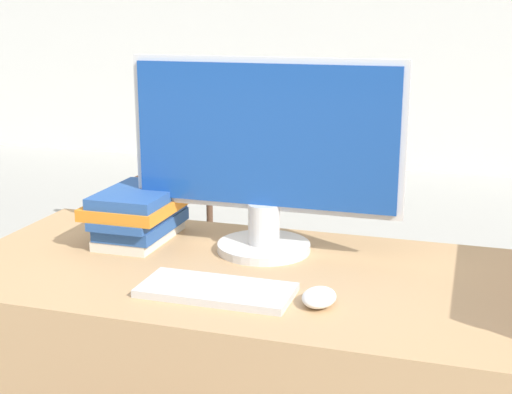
% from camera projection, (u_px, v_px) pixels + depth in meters
% --- Properties ---
extents(wall_back, '(12.00, 0.06, 2.80)m').
position_uv_depth(wall_back, '(433.00, 4.00, 5.80)').
color(wall_back, white).
rests_on(wall_back, ground_plane).
extents(monitor, '(0.66, 0.23, 0.47)m').
position_uv_depth(monitor, '(264.00, 152.00, 1.68)').
color(monitor, silver).
rests_on(monitor, desk).
extents(keyboard, '(0.32, 0.14, 0.02)m').
position_uv_depth(keyboard, '(216.00, 290.00, 1.47)').
color(keyboard, silver).
rests_on(keyboard, desk).
extents(mouse, '(0.07, 0.09, 0.03)m').
position_uv_depth(mouse, '(319.00, 297.00, 1.42)').
color(mouse, white).
rests_on(mouse, desk).
extents(book_stack, '(0.20, 0.28, 0.13)m').
position_uv_depth(book_stack, '(139.00, 214.00, 1.80)').
color(book_stack, silver).
rests_on(book_stack, desk).
extents(far_chair, '(0.44, 0.44, 0.92)m').
position_uv_depth(far_chair, '(170.00, 169.00, 3.90)').
color(far_chair, '#4C3323').
rests_on(far_chair, ground_plane).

